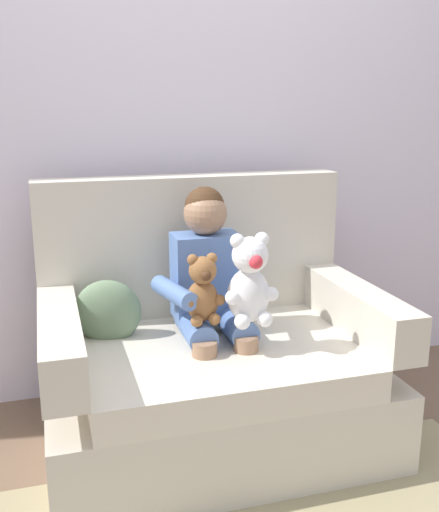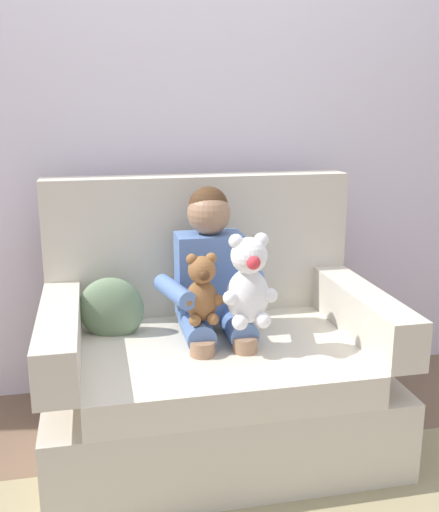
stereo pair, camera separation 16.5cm
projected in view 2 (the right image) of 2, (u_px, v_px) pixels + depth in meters
The scene contains 7 objects.
ground_plane at pixel (216, 442), 2.44m from camera, with size 8.00×8.00×0.00m, color brown.
back_wall at pixel (187, 111), 2.72m from camera, with size 6.00×0.10×2.60m, color silver.
armchair at pixel (213, 363), 2.40m from camera, with size 1.30×0.88×1.04m.
seated_child at pixel (213, 283), 2.34m from camera, with size 0.45×0.39×0.82m.
plush_white at pixel (248, 283), 2.16m from camera, with size 0.20×0.16×0.34m.
plush_brown at pixel (202, 290), 2.18m from camera, with size 0.16×0.13×0.26m.
throw_pillow at pixel (111, 309), 2.37m from camera, with size 0.26×0.12×0.26m, color slate.
Camera 2 is at (-0.44, -2.12, 1.34)m, focal length 42.10 mm.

